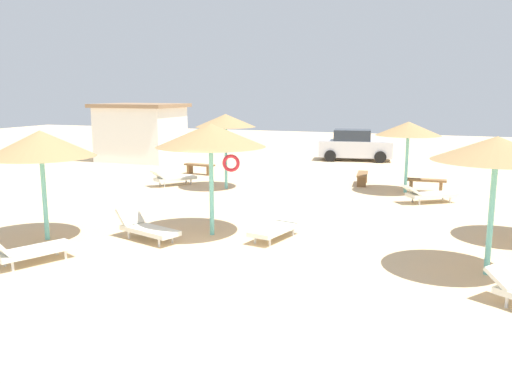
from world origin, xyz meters
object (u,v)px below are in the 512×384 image
object	(u,v)px
parasol_4	(41,144)
lounger_2	(428,194)
lounger_4	(29,250)
parasol_1	(211,136)
parasol_2	(408,129)
bench_2	(362,176)
lounger_3	(172,178)
parasol_5	(497,149)
lounger_1	(277,226)
bench_1	(200,167)
beach_cabana	(141,132)
bench_0	(426,183)
parasol_3	(226,122)
lounger_7	(146,228)
parked_car	(355,146)

from	to	relation	value
parasol_4	lounger_2	distance (m)	12.55
lounger_4	lounger_2	bearing A→B (deg)	51.90
parasol_1	lounger_4	xyz separation A→B (m)	(-2.76, -3.73, -2.36)
parasol_2	bench_2	size ratio (longest dim) A/B	1.76
parasol_1	lounger_3	distance (m)	8.37
parasol_5	lounger_1	xyz separation A→B (m)	(-5.05, 1.12, -2.34)
bench_1	lounger_1	bearing A→B (deg)	-53.10
lounger_2	parasol_2	bearing A→B (deg)	118.02
lounger_4	beach_cabana	size ratio (longest dim) A/B	0.43
parasol_2	beach_cabana	world-z (taller)	beach_cabana
parasol_2	bench_1	distance (m)	9.75
parasol_2	lounger_1	distance (m)	8.57
lounger_2	lounger_4	size ratio (longest dim) A/B	0.99
lounger_3	lounger_2	bearing A→B (deg)	0.26
parasol_1	bench_2	world-z (taller)	parasol_1
parasol_2	parasol_5	bearing A→B (deg)	-74.41
bench_2	parasol_2	bearing A→B (deg)	-32.24
parasol_5	bench_1	xyz separation A→B (m)	(-11.96, 10.32, -2.31)
lounger_2	bench_0	world-z (taller)	lounger_2
parasol_3	lounger_7	xyz separation A→B (m)	(1.10, -7.61, -2.32)
lounger_2	lounger_3	world-z (taller)	lounger_3
bench_0	bench_1	distance (m)	10.19
lounger_3	bench_1	world-z (taller)	lounger_3
lounger_2	lounger_3	xyz separation A→B (m)	(-10.07, -0.05, 0.01)
lounger_3	beach_cabana	size ratio (longest dim) A/B	0.42
parasol_2	parked_car	size ratio (longest dim) A/B	0.64
parasol_2	lounger_3	bearing A→B (deg)	-168.97
lounger_7	lounger_2	bearing A→B (deg)	48.82
parasol_3	bench_1	bearing A→B (deg)	132.12
parasol_3	parasol_4	xyz separation A→B (m)	(-1.36, -8.50, -0.14)
lounger_1	parasol_5	bearing A→B (deg)	-12.51
parked_car	parasol_4	bearing A→B (deg)	-103.20
parasol_3	lounger_2	xyz separation A→B (m)	(7.69, -0.08, -2.33)
parasol_1	bench_1	bearing A→B (deg)	118.47
bench_0	bench_2	xyz separation A→B (m)	(-2.57, 0.71, 0.00)
parasol_3	lounger_7	world-z (taller)	parasol_3
lounger_1	lounger_3	distance (m)	9.01
parasol_3	lounger_1	distance (m)	7.90
lounger_2	bench_0	xyz separation A→B (m)	(-0.20, 2.19, 0.03)
lounger_1	lounger_2	bearing A→B (deg)	60.77
parasol_3	parasol_4	distance (m)	8.61
parasol_4	lounger_2	bearing A→B (deg)	42.95
lounger_4	bench_0	xyz separation A→B (m)	(7.78, 12.37, 0.02)
parasol_4	beach_cabana	distance (m)	16.35
parasol_4	lounger_1	bearing A→B (deg)	21.93
parasol_1	lounger_2	size ratio (longest dim) A/B	1.56
lounger_2	beach_cabana	world-z (taller)	beach_cabana
parasol_5	parked_car	size ratio (longest dim) A/B	0.69
lounger_3	bench_0	xyz separation A→B (m)	(9.87, 2.24, 0.03)
bench_0	bench_2	distance (m)	2.66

